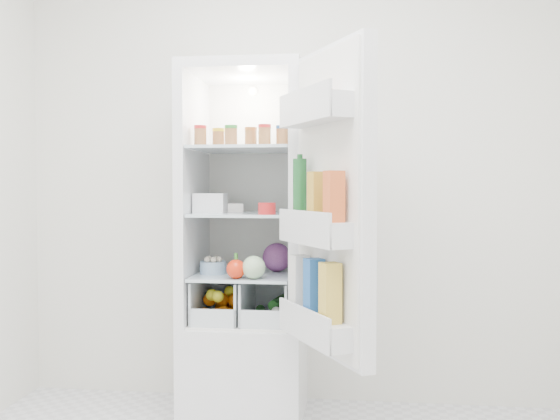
# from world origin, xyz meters

# --- Properties ---
(room_walls) EXTENTS (3.02, 3.02, 2.61)m
(room_walls) POSITION_xyz_m (0.00, 0.00, 1.59)
(room_walls) COLOR white
(room_walls) RESTS_ON ground
(refrigerator) EXTENTS (0.60, 0.60, 1.80)m
(refrigerator) POSITION_xyz_m (-0.20, 1.25, 0.67)
(refrigerator) COLOR white
(refrigerator) RESTS_ON ground
(shelf_low) EXTENTS (0.49, 0.53, 0.01)m
(shelf_low) POSITION_xyz_m (-0.20, 1.19, 0.74)
(shelf_low) COLOR silver
(shelf_low) RESTS_ON refrigerator
(shelf_mid) EXTENTS (0.49, 0.53, 0.02)m
(shelf_mid) POSITION_xyz_m (-0.20, 1.19, 1.05)
(shelf_mid) COLOR silver
(shelf_mid) RESTS_ON refrigerator
(shelf_top) EXTENTS (0.49, 0.53, 0.02)m
(shelf_top) POSITION_xyz_m (-0.20, 1.19, 1.38)
(shelf_top) COLOR silver
(shelf_top) RESTS_ON refrigerator
(crisper_left) EXTENTS (0.23, 0.46, 0.22)m
(crisper_left) POSITION_xyz_m (-0.32, 1.19, 0.61)
(crisper_left) COLOR silver
(crisper_left) RESTS_ON refrigerator
(crisper_right) EXTENTS (0.23, 0.46, 0.22)m
(crisper_right) POSITION_xyz_m (-0.08, 1.19, 0.61)
(crisper_right) COLOR silver
(crisper_right) RESTS_ON refrigerator
(condiment_jars) EXTENTS (0.46, 0.34, 0.08)m
(condiment_jars) POSITION_xyz_m (-0.21, 1.13, 1.43)
(condiment_jars) COLOR #B21919
(condiment_jars) RESTS_ON shelf_top
(squeeze_bottle) EXTENTS (0.06, 0.06, 0.20)m
(squeeze_bottle) POSITION_xyz_m (-0.01, 1.36, 1.49)
(squeeze_bottle) COLOR white
(squeeze_bottle) RESTS_ON shelf_top
(tub_white) EXTENTS (0.16, 0.16, 0.10)m
(tub_white) POSITION_xyz_m (-0.37, 1.13, 1.11)
(tub_white) COLOR white
(tub_white) RESTS_ON shelf_mid
(tin_red) EXTENTS (0.11, 0.11, 0.06)m
(tin_red) POSITION_xyz_m (-0.06, 0.96, 1.09)
(tin_red) COLOR red
(tin_red) RESTS_ON shelf_mid
(foil_tray) EXTENTS (0.21, 0.17, 0.04)m
(foil_tray) POSITION_xyz_m (-0.32, 1.28, 1.08)
(foil_tray) COLOR #BAB9BE
(foil_tray) RESTS_ON shelf_mid
(red_cabbage) EXTENTS (0.15, 0.15, 0.15)m
(red_cabbage) POSITION_xyz_m (-0.05, 1.25, 0.82)
(red_cabbage) COLOR #4D1C52
(red_cabbage) RESTS_ON shelf_low
(bell_pepper) EXTENTS (0.09, 0.09, 0.09)m
(bell_pepper) POSITION_xyz_m (-0.21, 0.97, 0.79)
(bell_pepper) COLOR red
(bell_pepper) RESTS_ON shelf_low
(mushroom_bowl) EXTENTS (0.17, 0.17, 0.06)m
(mushroom_bowl) POSITION_xyz_m (-0.36, 1.14, 0.78)
(mushroom_bowl) COLOR #8CAFD2
(mushroom_bowl) RESTS_ON shelf_low
(salad_bag) EXTENTS (0.11, 0.11, 0.11)m
(salad_bag) POSITION_xyz_m (-0.12, 0.98, 0.80)
(salad_bag) COLOR #A1C291
(salad_bag) RESTS_ON shelf_low
(citrus_pile) EXTENTS (0.20, 0.31, 0.16)m
(citrus_pile) POSITION_xyz_m (-0.32, 1.16, 0.58)
(citrus_pile) COLOR orange
(citrus_pile) RESTS_ON refrigerator
(veg_pile) EXTENTS (0.16, 0.30, 0.10)m
(veg_pile) POSITION_xyz_m (-0.07, 1.18, 0.56)
(veg_pile) COLOR #1B4D19
(veg_pile) RESTS_ON refrigerator
(fridge_door) EXTENTS (0.41, 0.56, 1.30)m
(fridge_door) POSITION_xyz_m (0.25, 0.65, 1.09)
(fridge_door) COLOR white
(fridge_door) RESTS_ON refrigerator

